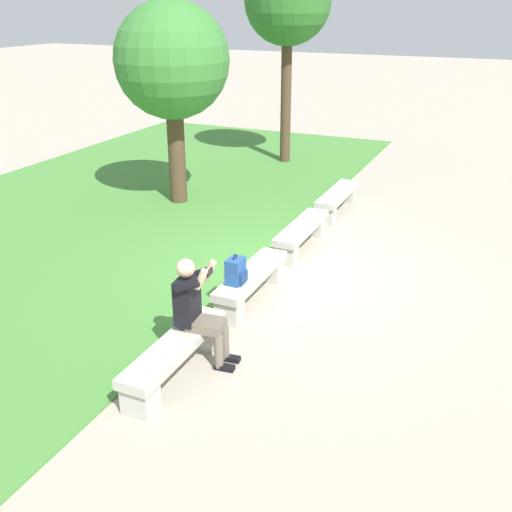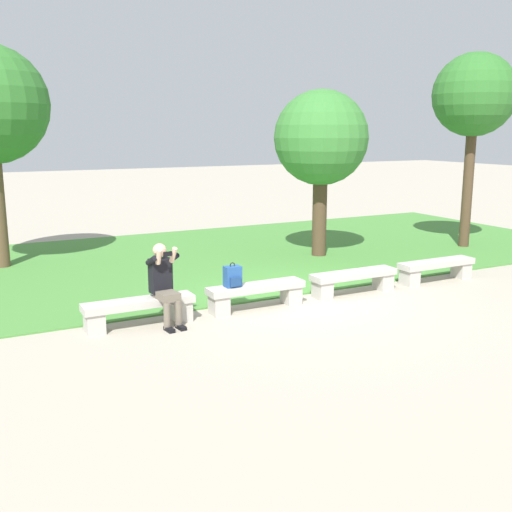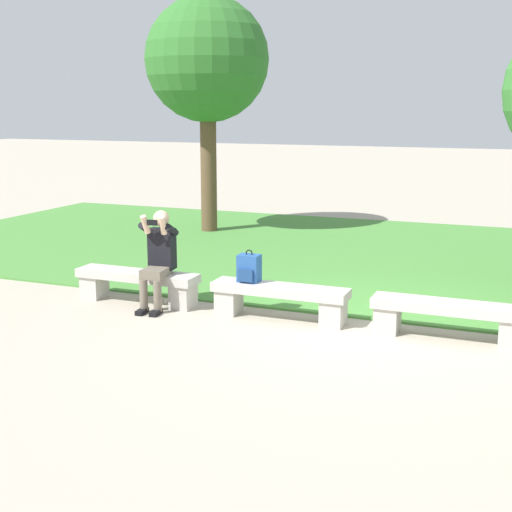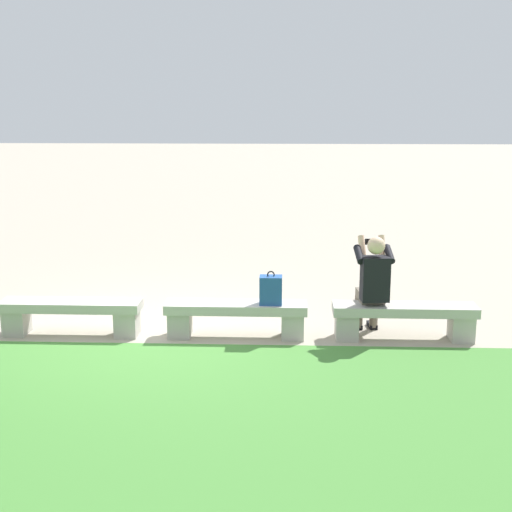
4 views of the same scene
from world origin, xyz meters
TOP-DOWN VIEW (x-y plane):
  - ground_plane at (0.00, 0.00)m, footprint 80.00×80.00m
  - grass_strip at (0.00, 4.38)m, footprint 20.14×8.00m
  - bench_main at (-3.17, 0.00)m, footprint 1.79×0.40m
  - bench_near at (-1.06, 0.00)m, footprint 1.79×0.40m
  - bench_mid at (1.06, 0.00)m, footprint 1.79×0.40m
  - bench_far at (3.17, 0.00)m, footprint 1.79×0.40m
  - person_photographer at (-2.78, -0.08)m, footprint 0.50×0.75m
  - backpack at (-1.50, 0.03)m, footprint 0.28×0.24m
  - tree_behind_wall at (2.42, 3.30)m, footprint 2.29×2.29m
  - tree_right_background at (6.56, 2.48)m, footprint 2.13×2.13m

SIDE VIEW (x-z plane):
  - ground_plane at x=0.00m, z-range 0.00..0.00m
  - grass_strip at x=0.00m, z-range 0.00..0.03m
  - bench_main at x=-3.17m, z-range 0.07..0.52m
  - bench_near at x=-1.06m, z-range 0.07..0.52m
  - bench_mid at x=1.06m, z-range 0.07..0.52m
  - bench_far at x=3.17m, z-range 0.07..0.52m
  - backpack at x=-1.50m, z-range 0.41..0.84m
  - person_photographer at x=-2.78m, z-range 0.08..1.40m
  - tree_behind_wall at x=2.42m, z-range 0.85..4.92m
  - tree_right_background at x=6.56m, z-range 1.41..6.47m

